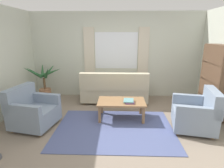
# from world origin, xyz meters

# --- Properties ---
(ground_plane) EXTENTS (6.24, 6.24, 0.00)m
(ground_plane) POSITION_xyz_m (0.00, 0.00, 0.00)
(ground_plane) COLOR gray
(wall_back) EXTENTS (5.32, 0.12, 2.60)m
(wall_back) POSITION_xyz_m (0.00, 2.26, 1.30)
(wall_back) COLOR beige
(wall_back) RESTS_ON ground_plane
(window_with_curtains) EXTENTS (1.98, 0.07, 1.40)m
(window_with_curtains) POSITION_xyz_m (0.00, 2.18, 1.45)
(window_with_curtains) COLOR white
(area_rug) EXTENTS (2.47, 1.79, 0.01)m
(area_rug) POSITION_xyz_m (0.00, 0.00, 0.01)
(area_rug) COLOR #4C5684
(area_rug) RESTS_ON ground_plane
(couch) EXTENTS (1.90, 0.82, 0.92)m
(couch) POSITION_xyz_m (-0.04, 1.61, 0.37)
(couch) COLOR #BCB293
(couch) RESTS_ON ground_plane
(armchair_left) EXTENTS (0.97, 0.99, 0.88)m
(armchair_left) POSITION_xyz_m (-1.78, 0.07, 0.35)
(armchair_left) COLOR gray
(armchair_left) RESTS_ON ground_plane
(armchair_right) EXTENTS (0.97, 0.98, 0.88)m
(armchair_right) POSITION_xyz_m (1.71, 0.06, 0.35)
(armchair_right) COLOR gray
(armchair_right) RESTS_ON ground_plane
(coffee_table) EXTENTS (1.10, 0.64, 0.44)m
(coffee_table) POSITION_xyz_m (0.15, 0.52, 0.38)
(coffee_table) COLOR olive
(coffee_table) RESTS_ON ground_plane
(book_stack_on_table) EXTENTS (0.25, 0.31, 0.06)m
(book_stack_on_table) POSITION_xyz_m (0.32, 0.44, 0.47)
(book_stack_on_table) COLOR #7F478C
(book_stack_on_table) RESTS_ON coffee_table
(potted_plant) EXTENTS (1.03, 1.09, 1.14)m
(potted_plant) POSITION_xyz_m (-2.16, 1.76, 0.50)
(potted_plant) COLOR #9E6B4C
(potted_plant) RESTS_ON ground_plane
(bookshelf) EXTENTS (0.30, 0.94, 1.72)m
(bookshelf) POSITION_xyz_m (2.35, 0.79, 0.89)
(bookshelf) COLOR brown
(bookshelf) RESTS_ON ground_plane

